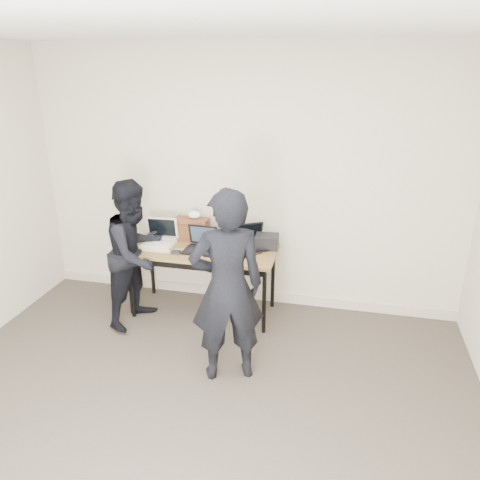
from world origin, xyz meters
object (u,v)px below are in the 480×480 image
(laptop_beige, at_px, (159,240))
(laptop_center, at_px, (201,245))
(equipment_box, at_px, (267,241))
(desk, at_px, (202,255))
(leather_satchel, at_px, (192,229))
(person_observer, at_px, (136,253))
(person_typist, at_px, (227,288))
(laptop_right, at_px, (250,242))

(laptop_beige, height_order, laptop_center, laptop_beige)
(laptop_beige, distance_m, equipment_box, 1.11)
(desk, bearing_deg, laptop_beige, 179.56)
(leather_satchel, relative_size, equipment_box, 1.55)
(equipment_box, xyz_separation_m, person_observer, (-1.22, -0.48, -0.05))
(desk, bearing_deg, person_typist, -62.09)
(person_typist, distance_m, person_observer, 1.29)
(equipment_box, bearing_deg, laptop_beige, -170.28)
(equipment_box, relative_size, person_typist, 0.14)
(laptop_beige, bearing_deg, laptop_center, -5.04)
(laptop_right, height_order, person_typist, person_typist)
(laptop_right, bearing_deg, leather_satchel, 145.35)
(leather_satchel, bearing_deg, person_observer, -127.53)
(desk, relative_size, laptop_right, 3.48)
(desk, relative_size, person_observer, 1.01)
(laptop_right, bearing_deg, laptop_beige, 160.54)
(person_typist, bearing_deg, laptop_beige, -67.39)
(leather_satchel, bearing_deg, desk, -50.50)
(laptop_center, xyz_separation_m, equipment_box, (0.64, 0.21, 0.01))
(desk, xyz_separation_m, laptop_right, (0.46, 0.17, 0.11))
(desk, xyz_separation_m, person_typist, (0.51, -0.96, 0.16))
(person_typist, bearing_deg, laptop_center, -84.06)
(desk, height_order, equipment_box, equipment_box)
(leather_satchel, height_order, person_typist, person_typist)
(equipment_box, distance_m, person_observer, 1.31)
(laptop_center, distance_m, person_observer, 0.64)
(equipment_box, bearing_deg, person_typist, -96.11)
(person_typist, bearing_deg, equipment_box, -118.74)
(laptop_beige, height_order, laptop_right, laptop_beige)
(person_observer, bearing_deg, laptop_center, -49.27)
(laptop_right, distance_m, equipment_box, 0.17)
(laptop_right, xyz_separation_m, leather_satchel, (-0.64, 0.06, 0.07))
(desk, bearing_deg, equipment_box, 17.02)
(laptop_center, bearing_deg, laptop_right, 23.29)
(laptop_center, relative_size, equipment_box, 1.35)
(leather_satchel, xyz_separation_m, equipment_box, (0.81, -0.04, -0.06))
(laptop_right, distance_m, leather_satchel, 0.65)
(person_typist, bearing_deg, leather_satchel, -82.59)
(desk, xyz_separation_m, person_observer, (-0.59, -0.29, 0.08))
(laptop_center, xyz_separation_m, person_observer, (-0.58, -0.27, -0.03))
(laptop_right, relative_size, equipment_box, 1.84)
(person_observer, bearing_deg, equipment_box, -52.92)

